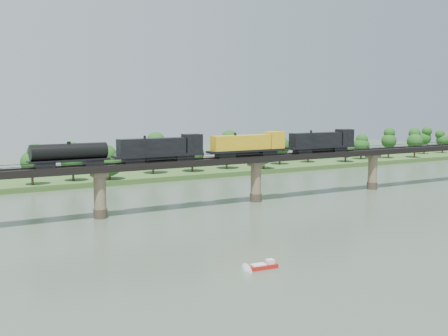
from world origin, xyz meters
TOP-DOWN VIEW (x-y plane):
  - ground at (0.00, 0.00)m, footprint 400.00×400.00m
  - far_bank at (0.00, 85.00)m, footprint 300.00×24.00m
  - bridge at (0.00, 30.00)m, footprint 236.00×30.00m
  - bridge_superstructure at (0.00, 30.00)m, footprint 220.00×4.90m
  - far_treeline at (-8.21, 80.52)m, footprint 289.06×17.54m
  - freight_train at (-10.39, 30.00)m, footprint 85.90×3.35m
  - motorboat at (-30.80, -18.16)m, footprint 4.60×1.99m

SIDE VIEW (x-z plane):
  - ground at x=0.00m, z-range 0.00..0.00m
  - motorboat at x=-30.80m, z-range -0.20..1.06m
  - far_bank at x=0.00m, z-range 0.00..1.60m
  - bridge at x=0.00m, z-range -0.29..11.21m
  - far_treeline at x=-8.21m, z-range 2.03..15.63m
  - bridge_superstructure at x=0.00m, z-range 11.42..12.17m
  - freight_train at x=-10.39m, z-range 11.37..17.28m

